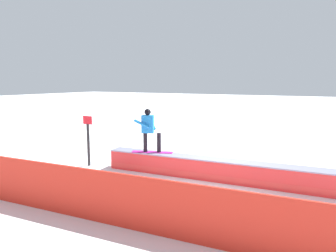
% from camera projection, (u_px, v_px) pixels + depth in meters
% --- Properties ---
extents(ground_plane, '(120.00, 120.00, 0.00)m').
position_uv_depth(ground_plane, '(215.00, 180.00, 9.80)').
color(ground_plane, white).
extents(grind_box, '(7.59, 1.21, 0.68)m').
position_uv_depth(grind_box, '(216.00, 170.00, 9.76)').
color(grind_box, red).
rests_on(grind_box, ground_plane).
extents(snowboarder, '(1.42, 0.81, 1.51)m').
position_uv_depth(snowboarder, '(149.00, 129.00, 10.51)').
color(snowboarder, '#B61C8D').
rests_on(snowboarder, grind_box).
extents(safety_fence, '(12.54, 1.10, 1.19)m').
position_uv_depth(safety_fence, '(149.00, 206.00, 6.30)').
color(safety_fence, red).
rests_on(safety_fence, ground_plane).
extents(trail_marker, '(0.40, 0.10, 1.86)m').
position_uv_depth(trail_marker, '(88.00, 139.00, 11.33)').
color(trail_marker, '#262628').
rests_on(trail_marker, ground_plane).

